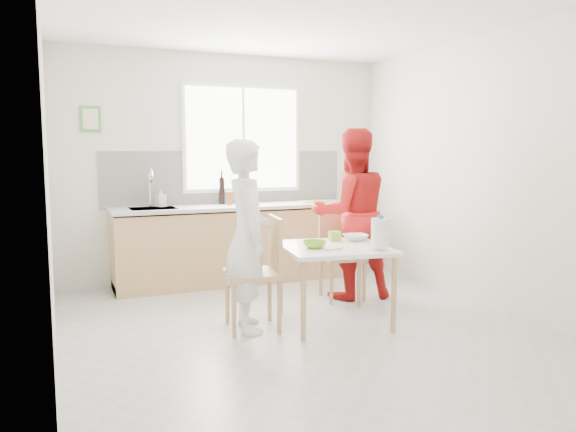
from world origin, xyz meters
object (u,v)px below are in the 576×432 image
at_px(person_white, 248,236).
at_px(milk_jug, 381,233).
at_px(person_red, 352,214).
at_px(chair_far, 340,251).
at_px(wine_bottle_b, 244,191).
at_px(bowl_green, 315,244).
at_px(wine_bottle_a, 222,191).
at_px(chair_left, 261,267).
at_px(bowl_white, 356,237).
at_px(dining_table, 334,254).

xyz_separation_m(person_white, milk_jug, (1.06, -0.44, 0.03)).
xyz_separation_m(person_red, milk_jug, (-0.30, -1.04, -0.04)).
xyz_separation_m(chair_far, person_white, (-1.25, -0.64, 0.33)).
relative_size(chair_far, wine_bottle_b, 3.01).
bearing_deg(chair_far, bowl_green, -122.35).
bearing_deg(person_red, wine_bottle_b, -51.68).
relative_size(person_red, wine_bottle_a, 5.58).
height_order(chair_left, milk_jug, milk_jug).
bearing_deg(milk_jug, chair_left, 164.38).
xyz_separation_m(chair_far, bowl_green, (-0.67, -0.78, 0.24)).
distance_m(person_white, wine_bottle_b, 2.02).
bearing_deg(person_white, wine_bottle_b, -9.17).
relative_size(person_red, bowl_green, 8.73).
bearing_deg(chair_far, milk_jug, -91.35).
xyz_separation_m(milk_jug, wine_bottle_a, (-0.73, 2.35, 0.23)).
distance_m(person_white, bowl_green, 0.60).
bearing_deg(wine_bottle_b, wine_bottle_a, -179.37).
xyz_separation_m(bowl_green, milk_jug, (0.48, -0.31, 0.12)).
bearing_deg(bowl_white, person_white, -175.73).
xyz_separation_m(milk_jug, wine_bottle_b, (-0.44, 2.35, 0.22)).
relative_size(chair_far, milk_jug, 3.26).
bearing_deg(chair_far, person_red, -11.30).
distance_m(bowl_green, wine_bottle_b, 2.07).
relative_size(person_red, milk_jug, 6.43).
relative_size(bowl_green, wine_bottle_b, 0.68).
bearing_deg(bowl_white, person_red, 64.60).
distance_m(dining_table, bowl_green, 0.23).
bearing_deg(dining_table, bowl_white, 31.14).
height_order(bowl_green, milk_jug, milk_jug).
distance_m(chair_left, bowl_green, 0.52).
bearing_deg(dining_table, wine_bottle_b, 94.70).
relative_size(chair_left, bowl_white, 4.19).
xyz_separation_m(dining_table, chair_far, (0.47, 0.76, -0.13)).
xyz_separation_m(bowl_green, wine_bottle_a, (-0.25, 2.04, 0.34)).
bearing_deg(chair_far, wine_bottle_b, 125.27).
xyz_separation_m(chair_left, wine_bottle_b, (0.50, 1.92, 0.53)).
bearing_deg(dining_table, wine_bottle_a, 102.55).
bearing_deg(person_white, wine_bottle_a, -1.16).
bearing_deg(chair_far, dining_table, -113.16).
bearing_deg(milk_jug, wine_bottle_b, 109.38).
distance_m(dining_table, wine_bottle_b, 2.08).
bearing_deg(milk_jug, dining_table, 139.25).
xyz_separation_m(person_red, wine_bottle_b, (-0.75, 1.31, 0.18)).
bearing_deg(milk_jug, bowl_green, 156.37).
distance_m(dining_table, chair_far, 0.90).
relative_size(bowl_white, wine_bottle_b, 0.78).
bearing_deg(bowl_white, milk_jug, -96.05).
height_order(person_white, milk_jug, person_white).
bearing_deg(wine_bottle_b, person_white, -107.83).
height_order(chair_far, person_red, person_red).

